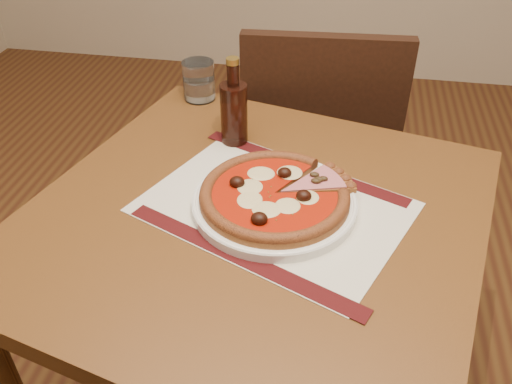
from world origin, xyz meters
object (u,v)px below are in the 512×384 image
at_px(bottle, 234,111).
at_px(pizza, 274,194).
at_px(water_glass, 199,81).
at_px(table, 254,252).
at_px(chair_far, 318,149).
at_px(plate, 274,203).

bearing_deg(bottle, pizza, -60.93).
distance_m(water_glass, bottle, 0.23).
height_order(table, pizza, pizza).
bearing_deg(bottle, chair_far, 66.50).
bearing_deg(bottle, water_glass, 124.50).
relative_size(chair_far, plate, 2.98).
bearing_deg(pizza, table, -152.42).
distance_m(plate, pizza, 0.02).
distance_m(table, pizza, 0.14).
bearing_deg(pizza, bottle, 119.07).
distance_m(chair_far, pizza, 0.66).
xyz_separation_m(table, chair_far, (0.08, 0.62, -0.13)).
distance_m(plate, water_glass, 0.48).
relative_size(chair_far, water_glass, 9.42).
relative_size(plate, water_glass, 3.17).
xyz_separation_m(plate, pizza, (-0.00, -0.00, 0.02)).
bearing_deg(water_glass, bottle, -55.50).
xyz_separation_m(chair_far, bottle, (-0.17, -0.38, 0.31)).
relative_size(table, bottle, 5.01).
distance_m(table, bottle, 0.31).
height_order(table, water_glass, water_glass).
xyz_separation_m(plate, bottle, (-0.12, 0.22, 0.06)).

